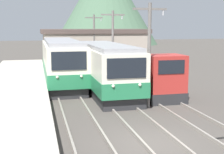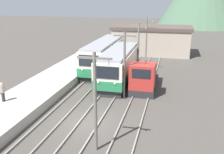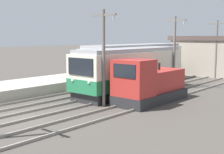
# 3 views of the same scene
# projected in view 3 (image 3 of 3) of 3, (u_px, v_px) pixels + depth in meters

# --- Properties ---
(ground_plane) EXTENTS (200.00, 200.00, 0.00)m
(ground_plane) POSITION_uv_depth(u_px,v_px,m) (14.00, 119.00, 16.88)
(ground_plane) COLOR #47423D
(track_center) EXTENTS (1.54, 60.00, 0.14)m
(track_center) POSITION_uv_depth(u_px,v_px,m) (16.00, 118.00, 16.74)
(track_center) COLOR gray
(track_center) RESTS_ON ground
(track_right) EXTENTS (1.54, 60.00, 0.14)m
(track_right) POSITION_uv_depth(u_px,v_px,m) (51.00, 129.00, 14.80)
(track_right) COLOR gray
(track_right) RESTS_ON ground
(commuter_train_left) EXTENTS (2.84, 12.61, 3.67)m
(commuter_train_left) POSITION_uv_depth(u_px,v_px,m) (135.00, 65.00, 29.32)
(commuter_train_left) COLOR #28282B
(commuter_train_left) RESTS_ON ground
(commuter_train_center) EXTENTS (2.84, 10.91, 3.52)m
(commuter_train_center) POSITION_uv_depth(u_px,v_px,m) (131.00, 72.00, 24.22)
(commuter_train_center) COLOR #28282B
(commuter_train_center) RESTS_ON ground
(shunting_locomotive) EXTENTS (2.40, 5.94, 3.00)m
(shunting_locomotive) POSITION_uv_depth(u_px,v_px,m) (149.00, 85.00, 20.83)
(shunting_locomotive) COLOR #28282B
(shunting_locomotive) RESTS_ON ground
(catenary_mast_mid) EXTENTS (2.00, 0.20, 6.07)m
(catenary_mast_mid) POSITION_uv_depth(u_px,v_px,m) (104.00, 54.00, 19.40)
(catenary_mast_mid) COLOR slate
(catenary_mast_mid) RESTS_ON ground
(catenary_mast_far) EXTENTS (2.00, 0.20, 6.07)m
(catenary_mast_far) POSITION_uv_depth(u_px,v_px,m) (174.00, 49.00, 26.02)
(catenary_mast_far) COLOR slate
(catenary_mast_far) RESTS_ON ground
(catenary_mast_distant) EXTENTS (2.00, 0.20, 6.07)m
(catenary_mast_distant) POSITION_uv_depth(u_px,v_px,m) (216.00, 47.00, 32.64)
(catenary_mast_distant) COLOR slate
(catenary_mast_distant) RESTS_ON ground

